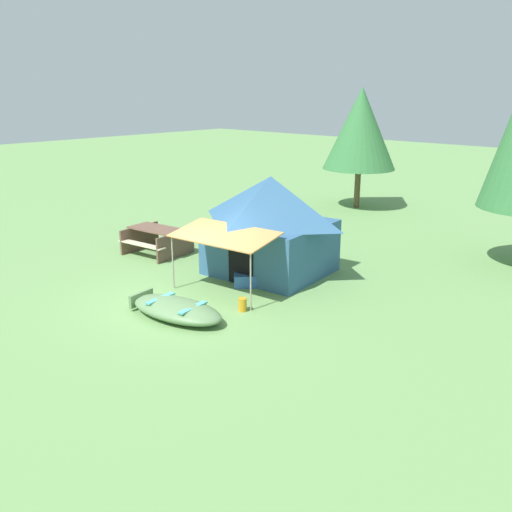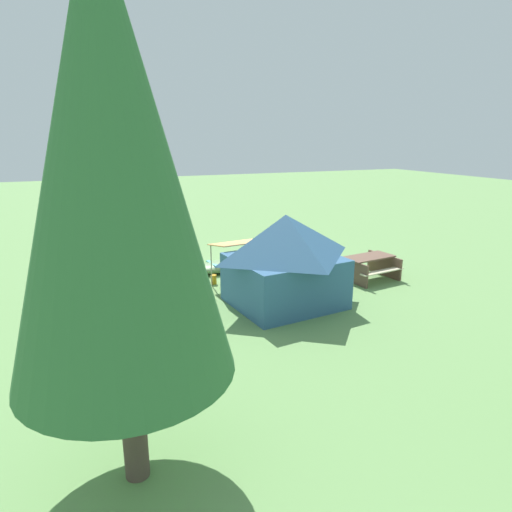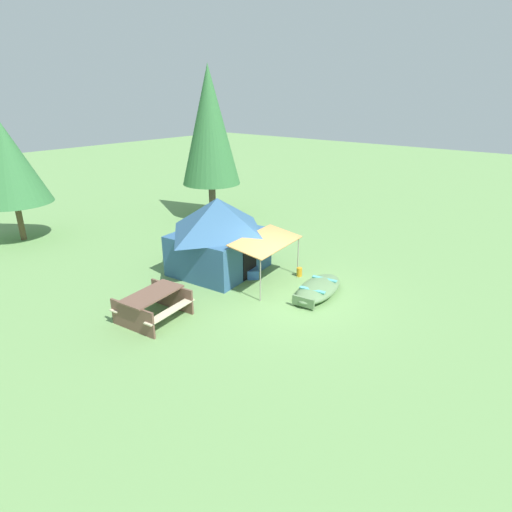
% 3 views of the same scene
% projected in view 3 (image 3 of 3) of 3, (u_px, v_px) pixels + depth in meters
% --- Properties ---
extents(ground_plane, '(80.00, 80.00, 0.00)m').
position_uv_depth(ground_plane, '(286.00, 295.00, 13.07)').
color(ground_plane, '#699554').
extents(beached_rowboat, '(2.46, 1.37, 0.38)m').
position_uv_depth(beached_rowboat, '(318.00, 289.00, 13.04)').
color(beached_rowboat, '#5E8052').
rests_on(beached_rowboat, ground_plane).
extents(canvas_cabin_tent, '(3.34, 4.21, 2.59)m').
position_uv_depth(canvas_cabin_tent, '(219.00, 234.00, 14.42)').
color(canvas_cabin_tent, '#315B84').
rests_on(canvas_cabin_tent, ground_plane).
extents(picnic_table, '(1.87, 1.73, 0.78)m').
position_uv_depth(picnic_table, '(153.00, 303.00, 11.55)').
color(picnic_table, brown).
rests_on(picnic_table, ground_plane).
extents(cooler_box, '(0.69, 0.69, 0.31)m').
position_uv_depth(cooler_box, '(252.00, 272.00, 14.33)').
color(cooler_box, '#3566B8').
rests_on(cooler_box, ground_plane).
extents(fuel_can, '(0.25, 0.25, 0.30)m').
position_uv_depth(fuel_can, '(299.00, 272.00, 14.37)').
color(fuel_can, orange).
rests_on(fuel_can, ground_plane).
extents(pine_tree_back_left, '(2.92, 2.92, 4.82)m').
position_uv_depth(pine_tree_back_left, '(8.00, 164.00, 16.83)').
color(pine_tree_back_left, brown).
rests_on(pine_tree_back_left, ground_plane).
extents(pine_tree_back_right, '(2.80, 2.80, 7.09)m').
position_uv_depth(pine_tree_back_right, '(210.00, 126.00, 19.85)').
color(pine_tree_back_right, brown).
rests_on(pine_tree_back_right, ground_plane).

